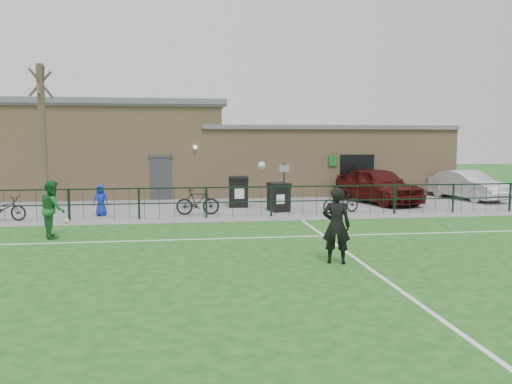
{
  "coord_description": "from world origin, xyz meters",
  "views": [
    {
      "loc": [
        -2.15,
        -10.84,
        3.01
      ],
      "look_at": [
        0.0,
        5.0,
        1.3
      ],
      "focal_mm": 35.0,
      "sensor_mm": 36.0,
      "label": 1
    }
  ],
  "objects": [
    {
      "name": "ground",
      "position": [
        0.0,
        0.0,
        0.0
      ],
      "size": [
        90.0,
        90.0,
        0.0
      ],
      "primitive_type": "plane",
      "color": "#1A5118",
      "rests_on": "ground"
    },
    {
      "name": "paving_strip",
      "position": [
        0.0,
        13.5,
        0.01
      ],
      "size": [
        34.0,
        13.0,
        0.02
      ],
      "primitive_type": "cube",
      "color": "gray",
      "rests_on": "ground"
    },
    {
      "name": "pitch_line_touch",
      "position": [
        0.0,
        7.8,
        0.0
      ],
      "size": [
        28.0,
        0.1,
        0.01
      ],
      "primitive_type": "cube",
      "color": "white",
      "rests_on": "ground"
    },
    {
      "name": "pitch_line_mid",
      "position": [
        0.0,
        4.0,
        0.0
      ],
      "size": [
        28.0,
        0.1,
        0.01
      ],
      "primitive_type": "cube",
      "color": "white",
      "rests_on": "ground"
    },
    {
      "name": "pitch_line_perp",
      "position": [
        2.0,
        0.0,
        0.0
      ],
      "size": [
        0.1,
        16.0,
        0.01
      ],
      "primitive_type": "cube",
      "color": "white",
      "rests_on": "ground"
    },
    {
      "name": "perimeter_fence",
      "position": [
        0.0,
        8.0,
        0.6
      ],
      "size": [
        28.0,
        0.1,
        1.2
      ],
      "primitive_type": "cube",
      "color": "black",
      "rests_on": "ground"
    },
    {
      "name": "bare_tree",
      "position": [
        -8.0,
        10.5,
        3.0
      ],
      "size": [
        0.3,
        0.3,
        6.0
      ],
      "primitive_type": "cylinder",
      "color": "#47382B",
      "rests_on": "ground"
    },
    {
      "name": "wheelie_bin_left",
      "position": [
        0.02,
        10.99,
        0.64
      ],
      "size": [
        0.88,
        0.98,
        1.24
      ],
      "primitive_type": "cube",
      "rotation": [
        0.0,
        0.0,
        -0.07
      ],
      "color": "black",
      "rests_on": "paving_strip"
    },
    {
      "name": "wheelie_bin_right",
      "position": [
        1.54,
        9.36,
        0.57
      ],
      "size": [
        0.91,
        0.98,
        1.09
      ],
      "primitive_type": "cube",
      "rotation": [
        0.0,
        0.0,
        0.26
      ],
      "color": "black",
      "rests_on": "paving_strip"
    },
    {
      "name": "sign_post",
      "position": [
        1.81,
        9.59,
        1.02
      ],
      "size": [
        0.08,
        0.08,
        2.0
      ],
      "primitive_type": "cylinder",
      "rotation": [
        0.0,
        0.0,
        -0.32
      ],
      "color": "black",
      "rests_on": "paving_strip"
    },
    {
      "name": "car_maroon",
      "position": [
        6.61,
        11.37,
        0.85
      ],
      "size": [
        3.28,
        5.25,
        1.67
      ],
      "primitive_type": "imported",
      "rotation": [
        0.0,
        0.0,
        0.29
      ],
      "color": "#420D0B",
      "rests_on": "paving_strip"
    },
    {
      "name": "car_silver",
      "position": [
        11.52,
        12.05,
        0.73
      ],
      "size": [
        2.41,
        4.56,
        1.43
      ],
      "primitive_type": "imported",
      "rotation": [
        0.0,
        0.0,
        0.22
      ],
      "color": "#B8BBC1",
      "rests_on": "paving_strip"
    },
    {
      "name": "bicycle_c",
      "position": [
        -8.89,
        8.34,
        0.47
      ],
      "size": [
        1.82,
        0.98,
        0.91
      ],
      "primitive_type": "imported",
      "rotation": [
        0.0,
        0.0,
        1.34
      ],
      "color": "black",
      "rests_on": "paving_strip"
    },
    {
      "name": "bicycle_d",
      "position": [
        -1.81,
        8.8,
        0.53
      ],
      "size": [
        1.7,
        0.51,
        1.02
      ],
      "primitive_type": "imported",
      "rotation": [
        0.0,
        0.0,
        1.55
      ],
      "color": "black",
      "rests_on": "paving_strip"
    },
    {
      "name": "bicycle_e",
      "position": [
        3.95,
        8.55,
        0.47
      ],
      "size": [
        1.83,
        1.14,
        0.91
      ],
      "primitive_type": "imported",
      "rotation": [
        0.0,
        0.0,
        1.91
      ],
      "color": "black",
      "rests_on": "paving_strip"
    },
    {
      "name": "spectator_child",
      "position": [
        -5.55,
        9.02,
        0.63
      ],
      "size": [
        0.65,
        0.47,
        1.21
      ],
      "primitive_type": "imported",
      "rotation": [
        0.0,
        0.0,
        -0.16
      ],
      "color": "#1228B2",
      "rests_on": "paving_strip"
    },
    {
      "name": "goalkeeper_kick",
      "position": [
        1.34,
        0.71,
        0.95
      ],
      "size": [
        1.85,
        3.66,
        2.33
      ],
      "color": "black",
      "rests_on": "ground"
    },
    {
      "name": "outfield_player",
      "position": [
        -6.27,
        4.91,
        0.88
      ],
      "size": [
        0.92,
        1.03,
        1.75
      ],
      "primitive_type": "imported",
      "rotation": [
        0.0,
        0.0,
        1.92
      ],
      "color": "#1B6126",
      "rests_on": "ground"
    },
    {
      "name": "ball_ground",
      "position": [
        -6.47,
        7.39,
        0.1
      ],
      "size": [
        0.2,
        0.2,
        0.2
      ],
      "primitive_type": "sphere",
      "color": "silver",
      "rests_on": "ground"
    },
    {
      "name": "clubhouse",
      "position": [
        -0.88,
        16.5,
        2.22
      ],
      "size": [
        24.25,
        5.4,
        4.96
      ],
      "color": "tan",
      "rests_on": "ground"
    }
  ]
}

